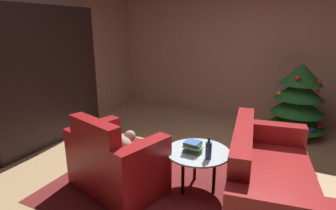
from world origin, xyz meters
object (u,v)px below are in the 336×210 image
(armchair_red, at_px, (115,163))
(bookshelf_unit, at_px, (51,78))
(couch_red, at_px, (267,181))
(bottle_on_table, at_px, (209,150))
(coffee_table, at_px, (198,155))
(book_stack_on_table, at_px, (193,147))
(decorated_tree, at_px, (298,100))

(armchair_red, bearing_deg, bookshelf_unit, 155.84)
(bookshelf_unit, distance_m, armchair_red, 2.02)
(couch_red, xyz_separation_m, bottle_on_table, (-0.57, -0.11, 0.27))
(couch_red, distance_m, coffee_table, 0.74)
(bookshelf_unit, distance_m, bottle_on_table, 2.78)
(armchair_red, bearing_deg, book_stack_on_table, 23.90)
(armchair_red, height_order, couch_red, armchair_red)
(bookshelf_unit, height_order, book_stack_on_table, bookshelf_unit)
(armchair_red, height_order, decorated_tree, decorated_tree)
(coffee_table, relative_size, book_stack_on_table, 3.32)
(bookshelf_unit, relative_size, couch_red, 1.13)
(decorated_tree, bearing_deg, bottle_on_table, -108.17)
(coffee_table, relative_size, decorated_tree, 0.59)
(book_stack_on_table, bearing_deg, coffee_table, 50.10)
(bookshelf_unit, height_order, decorated_tree, bookshelf_unit)
(couch_red, height_order, bottle_on_table, couch_red)
(coffee_table, xyz_separation_m, book_stack_on_table, (-0.04, -0.05, 0.11))
(bookshelf_unit, xyz_separation_m, decorated_tree, (3.46, 1.81, -0.39))
(bookshelf_unit, height_order, coffee_table, bookshelf_unit)
(coffee_table, height_order, book_stack_on_table, book_stack_on_table)
(book_stack_on_table, xyz_separation_m, decorated_tree, (0.95, 2.25, 0.07))
(bookshelf_unit, bearing_deg, armchair_red, -24.16)
(coffee_table, bearing_deg, armchair_red, -154.24)
(couch_red, height_order, decorated_tree, decorated_tree)
(book_stack_on_table, bearing_deg, armchair_red, -156.10)
(armchair_red, height_order, book_stack_on_table, armchair_red)
(couch_red, xyz_separation_m, decorated_tree, (0.19, 2.20, 0.31))
(decorated_tree, bearing_deg, book_stack_on_table, -112.99)
(couch_red, bearing_deg, armchair_red, -165.80)
(coffee_table, bearing_deg, decorated_tree, 67.47)
(armchair_red, distance_m, couch_red, 1.58)
(couch_red, bearing_deg, bookshelf_unit, 173.15)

